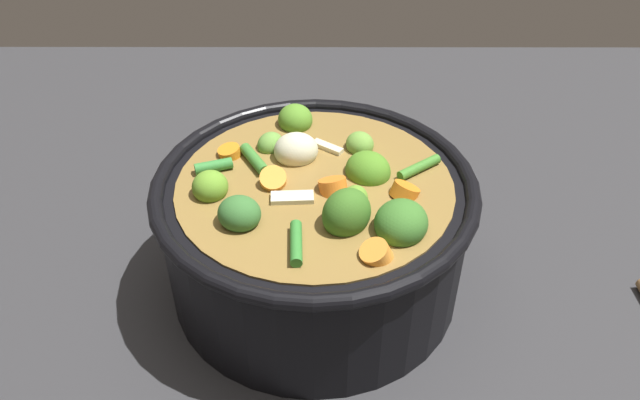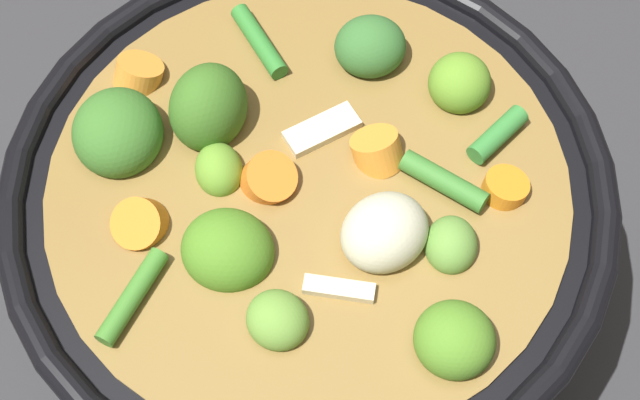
{
  "view_description": "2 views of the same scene",
  "coord_description": "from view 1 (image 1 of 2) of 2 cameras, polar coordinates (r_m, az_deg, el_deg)",
  "views": [
    {
      "loc": [
        0.45,
        0.01,
        0.47
      ],
      "look_at": [
        0.01,
        0.0,
        0.11
      ],
      "focal_mm": 35.31,
      "sensor_mm": 36.0,
      "label": 1
    },
    {
      "loc": [
        -0.2,
        0.09,
        0.51
      ],
      "look_at": [
        -0.0,
        -0.0,
        0.11
      ],
      "focal_mm": 52.48,
      "sensor_mm": 36.0,
      "label": 2
    }
  ],
  "objects": [
    {
      "name": "ground_plane",
      "position": [
        0.65,
        -0.43,
        -7.24
      ],
      "size": [
        1.1,
        1.1,
        0.0
      ],
      "primitive_type": "plane",
      "color": "#2D2D30"
    },
    {
      "name": "cooking_pot",
      "position": [
        0.6,
        -0.44,
        -2.69
      ],
      "size": [
        0.3,
        0.3,
        0.16
      ],
      "color": "black",
      "rests_on": "ground_plane"
    }
  ]
}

